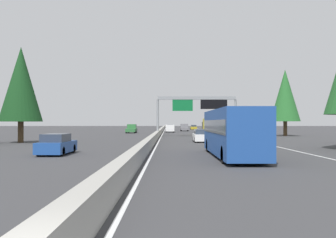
{
  "coord_description": "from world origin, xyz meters",
  "views": [
    {
      "loc": [
        -3.59,
        -1.45,
        2.28
      ],
      "look_at": [
        68.57,
        -1.31,
        2.92
      ],
      "focal_mm": 39.11,
      "sensor_mm": 36.0,
      "label": 1
    }
  ],
  "objects_px": {
    "pickup_near_center": "(184,127)",
    "conifer_left_near": "(21,84)",
    "bus_far_center": "(232,131)",
    "minivan_distant_b": "(170,128)",
    "sedan_far_right": "(170,127)",
    "sedan_mid_left": "(194,127)",
    "oncoming_near": "(132,129)",
    "box_truck_mid_center": "(210,126)",
    "sedan_near_right": "(201,136)",
    "sign_gantry_overhead": "(198,105)",
    "oncoming_far": "(57,145)",
    "conifer_right_mid": "(285,96)"
  },
  "relations": [
    {
      "from": "bus_far_center",
      "to": "conifer_right_mid",
      "type": "height_order",
      "value": "conifer_right_mid"
    },
    {
      "from": "sign_gantry_overhead",
      "to": "conifer_right_mid",
      "type": "bearing_deg",
      "value": -78.0
    },
    {
      "from": "minivan_distant_b",
      "to": "conifer_right_mid",
      "type": "relative_size",
      "value": 0.45
    },
    {
      "from": "oncoming_far",
      "to": "conifer_right_mid",
      "type": "distance_m",
      "value": 44.81
    },
    {
      "from": "sedan_mid_left",
      "to": "conifer_right_mid",
      "type": "xyz_separation_m",
      "value": [
        -50.94,
        -11.82,
        6.04
      ]
    },
    {
      "from": "sign_gantry_overhead",
      "to": "sedan_near_right",
      "type": "xyz_separation_m",
      "value": [
        -15.34,
        0.81,
        -4.38
      ]
    },
    {
      "from": "pickup_near_center",
      "to": "oncoming_far",
      "type": "relative_size",
      "value": 1.27
    },
    {
      "from": "sedan_far_right",
      "to": "oncoming_near",
      "type": "relative_size",
      "value": 0.79
    },
    {
      "from": "pickup_near_center",
      "to": "sedan_far_right",
      "type": "height_order",
      "value": "pickup_near_center"
    },
    {
      "from": "sedan_mid_left",
      "to": "minivan_distant_b",
      "type": "bearing_deg",
      "value": 165.58
    },
    {
      "from": "minivan_distant_b",
      "to": "oncoming_near",
      "type": "bearing_deg",
      "value": 123.39
    },
    {
      "from": "minivan_distant_b",
      "to": "conifer_right_mid",
      "type": "xyz_separation_m",
      "value": [
        -22.48,
        -19.13,
        5.78
      ]
    },
    {
      "from": "sign_gantry_overhead",
      "to": "pickup_near_center",
      "type": "height_order",
      "value": "sign_gantry_overhead"
    },
    {
      "from": "pickup_near_center",
      "to": "conifer_left_near",
      "type": "xyz_separation_m",
      "value": [
        -54.88,
        20.66,
        5.61
      ]
    },
    {
      "from": "minivan_distant_b",
      "to": "sedan_far_right",
      "type": "xyz_separation_m",
      "value": [
        44.82,
        -0.24,
        -0.27
      ]
    },
    {
      "from": "bus_far_center",
      "to": "minivan_distant_b",
      "type": "height_order",
      "value": "bus_far_center"
    },
    {
      "from": "oncoming_near",
      "to": "conifer_right_mid",
      "type": "relative_size",
      "value": 0.51
    },
    {
      "from": "sign_gantry_overhead",
      "to": "sedan_near_right",
      "type": "height_order",
      "value": "sign_gantry_overhead"
    },
    {
      "from": "sign_gantry_overhead",
      "to": "conifer_right_mid",
      "type": "relative_size",
      "value": 1.15
    },
    {
      "from": "sedan_near_right",
      "to": "box_truck_mid_center",
      "type": "bearing_deg",
      "value": -9.02
    },
    {
      "from": "conifer_right_mid",
      "to": "sedan_far_right",
      "type": "bearing_deg",
      "value": 15.68
    },
    {
      "from": "sign_gantry_overhead",
      "to": "oncoming_far",
      "type": "bearing_deg",
      "value": 158.5
    },
    {
      "from": "sign_gantry_overhead",
      "to": "oncoming_near",
      "type": "bearing_deg",
      "value": 31.74
    },
    {
      "from": "bus_far_center",
      "to": "conifer_left_near",
      "type": "relative_size",
      "value": 1.07
    },
    {
      "from": "sedan_mid_left",
      "to": "oncoming_far",
      "type": "distance_m",
      "value": 87.3
    },
    {
      "from": "bus_far_center",
      "to": "sedan_mid_left",
      "type": "xyz_separation_m",
      "value": [
        87.67,
        -3.43,
        -1.03
      ]
    },
    {
      "from": "bus_far_center",
      "to": "sedan_far_right",
      "type": "distance_m",
      "value": 104.1
    },
    {
      "from": "oncoming_near",
      "to": "conifer_left_near",
      "type": "relative_size",
      "value": 0.52
    },
    {
      "from": "conifer_left_near",
      "to": "minivan_distant_b",
      "type": "bearing_deg",
      "value": -21.63
    },
    {
      "from": "bus_far_center",
      "to": "sedan_far_right",
      "type": "bearing_deg",
      "value": 2.01
    },
    {
      "from": "sedan_far_right",
      "to": "sedan_near_right",
      "type": "bearing_deg",
      "value": -177.82
    },
    {
      "from": "minivan_distant_b",
      "to": "conifer_left_near",
      "type": "xyz_separation_m",
      "value": [
        -42.49,
        16.85,
        5.58
      ]
    },
    {
      "from": "oncoming_near",
      "to": "box_truck_mid_center",
      "type": "bearing_deg",
      "value": 53.61
    },
    {
      "from": "sign_gantry_overhead",
      "to": "sedan_far_right",
      "type": "distance_m",
      "value": 70.7
    },
    {
      "from": "bus_far_center",
      "to": "oncoming_near",
      "type": "relative_size",
      "value": 2.05
    },
    {
      "from": "oncoming_far",
      "to": "bus_far_center",
      "type": "bearing_deg",
      "value": 81.72
    },
    {
      "from": "sedan_mid_left",
      "to": "pickup_near_center",
      "type": "bearing_deg",
      "value": 167.7
    },
    {
      "from": "sedan_near_right",
      "to": "sedan_mid_left",
      "type": "xyz_separation_m",
      "value": [
        69.43,
        -3.82,
        0.0
      ]
    },
    {
      "from": "pickup_near_center",
      "to": "oncoming_far",
      "type": "xyz_separation_m",
      "value": [
        -69.83,
        12.04,
        -0.23
      ]
    },
    {
      "from": "box_truck_mid_center",
      "to": "oncoming_far",
      "type": "height_order",
      "value": "box_truck_mid_center"
    },
    {
      "from": "pickup_near_center",
      "to": "conifer_right_mid",
      "type": "relative_size",
      "value": 0.51
    },
    {
      "from": "oncoming_near",
      "to": "conifer_left_near",
      "type": "xyz_separation_m",
      "value": [
        -37.09,
        8.65,
        5.61
      ]
    },
    {
      "from": "box_truck_mid_center",
      "to": "sedan_far_right",
      "type": "height_order",
      "value": "box_truck_mid_center"
    },
    {
      "from": "sign_gantry_overhead",
      "to": "sedan_near_right",
      "type": "bearing_deg",
      "value": 176.98
    },
    {
      "from": "pickup_near_center",
      "to": "sedan_mid_left",
      "type": "xyz_separation_m",
      "value": [
        16.08,
        -3.51,
        -0.23
      ]
    },
    {
      "from": "sedan_near_right",
      "to": "sedan_far_right",
      "type": "height_order",
      "value": "same"
    },
    {
      "from": "sedan_near_right",
      "to": "sedan_mid_left",
      "type": "bearing_deg",
      "value": -3.15
    },
    {
      "from": "pickup_near_center",
      "to": "sedan_mid_left",
      "type": "relative_size",
      "value": 1.27
    },
    {
      "from": "sedan_near_right",
      "to": "oncoming_far",
      "type": "xyz_separation_m",
      "value": [
        -16.48,
        11.73,
        0.0
      ]
    },
    {
      "from": "bus_far_center",
      "to": "oncoming_far",
      "type": "distance_m",
      "value": 12.29
    }
  ]
}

